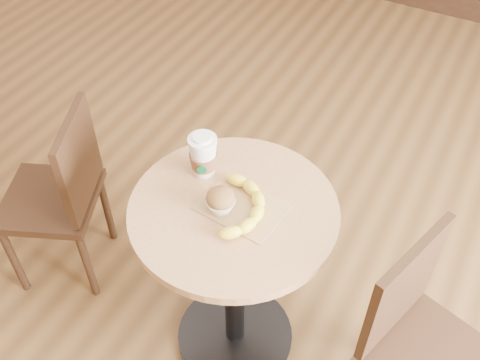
# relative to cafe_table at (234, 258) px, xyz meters

# --- Properties ---
(cafe_table) EXTENTS (0.63, 0.63, 0.75)m
(cafe_table) POSITION_rel_cafe_table_xyz_m (0.00, 0.00, 0.00)
(cafe_table) COLOR black
(cafe_table) RESTS_ON ground
(chair_left) EXTENTS (0.46, 0.46, 0.79)m
(chair_left) POSITION_rel_cafe_table_xyz_m (-0.74, 0.00, -0.07)
(chair_left) COLOR #311E11
(chair_left) RESTS_ON ground
(chair_right) EXTENTS (0.45, 0.45, 0.82)m
(chair_right) POSITION_rel_cafe_table_xyz_m (0.62, 0.02, -0.05)
(chair_right) COLOR #311E11
(chair_right) RESTS_ON ground
(kraft_bag) EXTENTS (0.26, 0.20, 0.00)m
(kraft_bag) POSITION_rel_cafe_table_xyz_m (0.02, 0.01, 0.25)
(kraft_bag) COLOR #A27D4E
(kraft_bag) RESTS_ON cafe_table
(coffee_cup) EXTENTS (0.09, 0.09, 0.15)m
(coffee_cup) POSITION_rel_cafe_table_xyz_m (-0.15, 0.09, 0.31)
(coffee_cup) COLOR silver
(coffee_cup) RESTS_ON cafe_table
(muffin) EXTENTS (0.09, 0.09, 0.08)m
(muffin) POSITION_rel_cafe_table_xyz_m (-0.03, -0.03, 0.29)
(muffin) COLOR silver
(muffin) RESTS_ON kraft_bag
(banana) EXTENTS (0.26, 0.30, 0.04)m
(banana) POSITION_rel_cafe_table_xyz_m (0.02, -0.01, 0.27)
(banana) COLOR yellow
(banana) RESTS_ON kraft_bag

